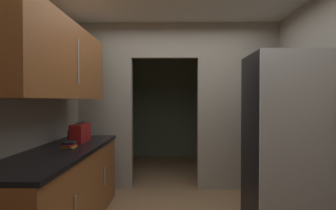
% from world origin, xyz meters
% --- Properties ---
extents(kitchen_partition, '(3.12, 0.12, 2.60)m').
position_xyz_m(kitchen_partition, '(0.07, 1.54, 1.40)').
color(kitchen_partition, '#9E998C').
rests_on(kitchen_partition, ground).
extents(adjoining_room_shell, '(3.12, 2.36, 2.60)m').
position_xyz_m(adjoining_room_shell, '(0.00, 3.16, 1.30)').
color(adjoining_room_shell, slate).
rests_on(adjoining_room_shell, ground).
extents(refrigerator, '(0.78, 0.73, 1.89)m').
position_xyz_m(refrigerator, '(1.16, 0.30, 0.95)').
color(refrigerator, black).
rests_on(refrigerator, ground).
extents(lower_cabinet_run, '(0.66, 2.16, 0.88)m').
position_xyz_m(lower_cabinet_run, '(-1.23, 0.10, 0.44)').
color(lower_cabinet_run, brown).
rests_on(lower_cabinet_run, ground).
extents(upper_cabinet_counterside, '(0.36, 1.94, 0.78)m').
position_xyz_m(upper_cabinet_counterside, '(-1.23, 0.10, 1.80)').
color(upper_cabinet_counterside, brown).
extents(boombox, '(0.16, 0.38, 0.25)m').
position_xyz_m(boombox, '(-1.21, 0.57, 0.99)').
color(boombox, maroon).
rests_on(boombox, lower_cabinet_run).
extents(book_stack, '(0.14, 0.16, 0.06)m').
position_xyz_m(book_stack, '(-1.19, 0.20, 0.91)').
color(book_stack, gold).
rests_on(book_stack, lower_cabinet_run).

